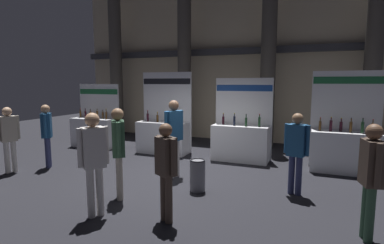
{
  "coord_description": "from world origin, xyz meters",
  "views": [
    {
      "loc": [
        3.1,
        -6.44,
        2.26
      ],
      "look_at": [
        0.16,
        0.8,
        1.24
      ],
      "focal_mm": 28.25,
      "sensor_mm": 36.0,
      "label": 1
    }
  ],
  "objects_px": {
    "exhibitor_booth_2": "(241,140)",
    "visitor_3": "(47,131)",
    "visitor_0": "(174,131)",
    "visitor_1": "(94,155)",
    "exhibitor_booth_0": "(95,130)",
    "visitor_6": "(296,147)",
    "visitor_4": "(9,134)",
    "visitor_8": "(371,173)",
    "exhibitor_booth_3": "(344,147)",
    "trash_bin": "(198,175)",
    "visitor_7": "(118,145)",
    "visitor_5": "(166,165)",
    "exhibitor_booth_1": "(163,134)"
  },
  "relations": [
    {
      "from": "visitor_7",
      "to": "visitor_4",
      "type": "bearing_deg",
      "value": -134.55
    },
    {
      "from": "visitor_4",
      "to": "trash_bin",
      "type": "bearing_deg",
      "value": 119.02
    },
    {
      "from": "exhibitor_booth_1",
      "to": "exhibitor_booth_2",
      "type": "relative_size",
      "value": 1.08
    },
    {
      "from": "exhibitor_booth_3",
      "to": "visitor_3",
      "type": "xyz_separation_m",
      "value": [
        -7.29,
        -2.49,
        0.35
      ]
    },
    {
      "from": "visitor_8",
      "to": "visitor_4",
      "type": "bearing_deg",
      "value": 75.04
    },
    {
      "from": "exhibitor_booth_1",
      "to": "trash_bin",
      "type": "xyz_separation_m",
      "value": [
        2.27,
        -2.81,
        -0.29
      ]
    },
    {
      "from": "visitor_3",
      "to": "visitor_4",
      "type": "xyz_separation_m",
      "value": [
        -0.5,
        -0.7,
        -0.01
      ]
    },
    {
      "from": "visitor_4",
      "to": "visitor_6",
      "type": "distance_m",
      "value": 6.83
    },
    {
      "from": "exhibitor_booth_0",
      "to": "visitor_3",
      "type": "relative_size",
      "value": 1.31
    },
    {
      "from": "visitor_1",
      "to": "visitor_5",
      "type": "height_order",
      "value": "visitor_1"
    },
    {
      "from": "trash_bin",
      "to": "visitor_5",
      "type": "distance_m",
      "value": 1.62
    },
    {
      "from": "visitor_1",
      "to": "visitor_7",
      "type": "height_order",
      "value": "visitor_7"
    },
    {
      "from": "visitor_3",
      "to": "visitor_6",
      "type": "xyz_separation_m",
      "value": [
        6.24,
        0.41,
        0.0
      ]
    },
    {
      "from": "visitor_8",
      "to": "exhibitor_booth_0",
      "type": "bearing_deg",
      "value": 52.94
    },
    {
      "from": "exhibitor_booth_1",
      "to": "visitor_1",
      "type": "height_order",
      "value": "exhibitor_booth_1"
    },
    {
      "from": "exhibitor_booth_3",
      "to": "visitor_5",
      "type": "xyz_separation_m",
      "value": [
        -2.91,
        -4.15,
        0.31
      ]
    },
    {
      "from": "exhibitor_booth_0",
      "to": "visitor_6",
      "type": "height_order",
      "value": "exhibitor_booth_0"
    },
    {
      "from": "visitor_0",
      "to": "exhibitor_booth_1",
      "type": "bearing_deg",
      "value": -126.58
    },
    {
      "from": "exhibitor_booth_2",
      "to": "visitor_0",
      "type": "distance_m",
      "value": 2.45
    },
    {
      "from": "visitor_6",
      "to": "visitor_7",
      "type": "bearing_deg",
      "value": 40.36
    },
    {
      "from": "exhibitor_booth_2",
      "to": "exhibitor_booth_3",
      "type": "relative_size",
      "value": 0.94
    },
    {
      "from": "exhibitor_booth_1",
      "to": "visitor_6",
      "type": "bearing_deg",
      "value": -28.35
    },
    {
      "from": "exhibitor_booth_0",
      "to": "visitor_5",
      "type": "bearing_deg",
      "value": -40.47
    },
    {
      "from": "exhibitor_booth_2",
      "to": "exhibitor_booth_0",
      "type": "bearing_deg",
      "value": -179.54
    },
    {
      "from": "visitor_3",
      "to": "trash_bin",
      "type": "bearing_deg",
      "value": -129.84
    },
    {
      "from": "exhibitor_booth_0",
      "to": "exhibitor_booth_3",
      "type": "relative_size",
      "value": 0.86
    },
    {
      "from": "exhibitor_booth_2",
      "to": "exhibitor_booth_3",
      "type": "height_order",
      "value": "exhibitor_booth_3"
    },
    {
      "from": "exhibitor_booth_2",
      "to": "visitor_3",
      "type": "distance_m",
      "value": 5.32
    },
    {
      "from": "visitor_0",
      "to": "visitor_3",
      "type": "relative_size",
      "value": 1.1
    },
    {
      "from": "visitor_5",
      "to": "visitor_8",
      "type": "height_order",
      "value": "visitor_8"
    },
    {
      "from": "exhibitor_booth_2",
      "to": "visitor_7",
      "type": "distance_m",
      "value": 4.08
    },
    {
      "from": "exhibitor_booth_0",
      "to": "exhibitor_booth_2",
      "type": "xyz_separation_m",
      "value": [
        5.21,
        0.04,
        0.03
      ]
    },
    {
      "from": "exhibitor_booth_0",
      "to": "visitor_8",
      "type": "xyz_separation_m",
      "value": [
        7.93,
        -3.69,
        0.41
      ]
    },
    {
      "from": "exhibitor_booth_1",
      "to": "visitor_5",
      "type": "xyz_separation_m",
      "value": [
        2.3,
        -4.31,
        0.32
      ]
    },
    {
      "from": "exhibitor_booth_3",
      "to": "exhibitor_booth_1",
      "type": "bearing_deg",
      "value": 178.21
    },
    {
      "from": "visitor_0",
      "to": "trash_bin",
      "type": "bearing_deg",
      "value": 72.21
    },
    {
      "from": "visitor_0",
      "to": "visitor_1",
      "type": "distance_m",
      "value": 2.47
    },
    {
      "from": "visitor_3",
      "to": "exhibitor_booth_1",
      "type": "bearing_deg",
      "value": -75.78
    },
    {
      "from": "visitor_6",
      "to": "exhibitor_booth_1",
      "type": "bearing_deg",
      "value": -13.82
    },
    {
      "from": "visitor_4",
      "to": "exhibitor_booth_1",
      "type": "bearing_deg",
      "value": 165.09
    },
    {
      "from": "exhibitor_booth_0",
      "to": "exhibitor_booth_3",
      "type": "height_order",
      "value": "exhibitor_booth_3"
    },
    {
      "from": "trash_bin",
      "to": "visitor_7",
      "type": "relative_size",
      "value": 0.38
    },
    {
      "from": "visitor_4",
      "to": "exhibitor_booth_3",
      "type": "bearing_deg",
      "value": 134.89
    },
    {
      "from": "exhibitor_booth_2",
      "to": "visitor_4",
      "type": "distance_m",
      "value": 6.11
    },
    {
      "from": "exhibitor_booth_3",
      "to": "trash_bin",
      "type": "relative_size",
      "value": 3.81
    },
    {
      "from": "visitor_8",
      "to": "visitor_3",
      "type": "bearing_deg",
      "value": 69.41
    },
    {
      "from": "exhibitor_booth_2",
      "to": "visitor_3",
      "type": "bearing_deg",
      "value": -150.15
    },
    {
      "from": "exhibitor_booth_2",
      "to": "visitor_4",
      "type": "xyz_separation_m",
      "value": [
        -5.1,
        -3.34,
        0.36
      ]
    },
    {
      "from": "exhibitor_booth_3",
      "to": "visitor_0",
      "type": "bearing_deg",
      "value": -152.47
    },
    {
      "from": "exhibitor_booth_3",
      "to": "visitor_0",
      "type": "height_order",
      "value": "exhibitor_booth_3"
    }
  ]
}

